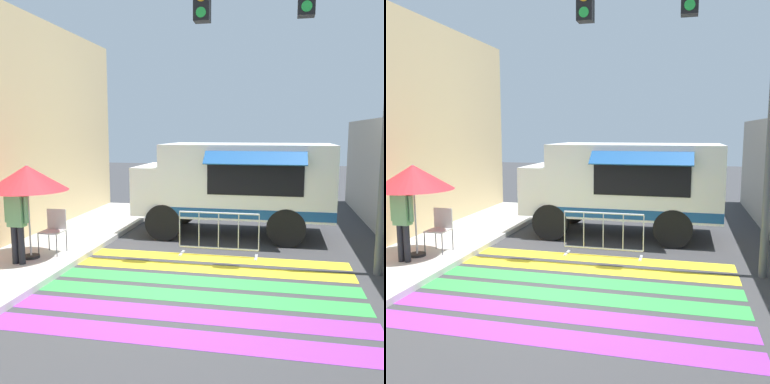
{
  "view_description": "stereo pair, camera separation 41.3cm",
  "coord_description": "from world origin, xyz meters",
  "views": [
    {
      "loc": [
        1.68,
        -7.23,
        2.83
      ],
      "look_at": [
        -0.4,
        2.82,
        1.38
      ],
      "focal_mm": 40.0,
      "sensor_mm": 36.0,
      "label": 1
    },
    {
      "loc": [
        2.09,
        -7.14,
        2.83
      ],
      "look_at": [
        -0.4,
        2.82,
        1.38
      ],
      "focal_mm": 40.0,
      "sensor_mm": 36.0,
      "label": 2
    }
  ],
  "objects": [
    {
      "name": "crosswalk_painted",
      "position": [
        0.0,
        0.08,
        0.0
      ],
      "size": [
        6.4,
        4.36,
        0.01
      ],
      "color": "purple",
      "rests_on": "ground_plane"
    },
    {
      "name": "patio_umbrella",
      "position": [
        -3.54,
        0.82,
        1.86
      ],
      "size": [
        1.71,
        1.71,
        2.01
      ],
      "color": "black",
      "rests_on": "sidewalk_left"
    },
    {
      "name": "folding_chair",
      "position": [
        -3.26,
        1.34,
        0.72
      ],
      "size": [
        0.46,
        0.46,
        0.97
      ],
      "rotation": [
        0.0,
        0.0,
        -0.28
      ],
      "color": "#4C4C51",
      "rests_on": "sidewalk_left"
    },
    {
      "name": "vendor_person",
      "position": [
        -3.55,
        0.4,
        1.08
      ],
      "size": [
        0.53,
        0.22,
        1.68
      ],
      "rotation": [
        0.0,
        0.0,
        -0.02
      ],
      "color": "black",
      "rests_on": "sidewalk_left"
    },
    {
      "name": "barricade_front",
      "position": [
        0.34,
        2.2,
        0.5
      ],
      "size": [
        1.84,
        0.44,
        1.02
      ],
      "color": "#B7BABF",
      "rests_on": "ground_plane"
    },
    {
      "name": "traffic_signal_pole",
      "position": [
        2.17,
        1.55,
        4.58
      ],
      "size": [
        4.65,
        0.29,
        6.36
      ],
      "color": "#515456",
      "rests_on": "ground_plane"
    },
    {
      "name": "food_truck",
      "position": [
        0.41,
        4.4,
        1.47
      ],
      "size": [
        5.21,
        2.8,
        2.51
      ],
      "color": "white",
      "rests_on": "ground_plane"
    },
    {
      "name": "ground_plane",
      "position": [
        0.0,
        0.0,
        0.0
      ],
      "size": [
        60.0,
        60.0,
        0.0
      ],
      "primitive_type": "plane",
      "color": "#38383A"
    }
  ]
}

